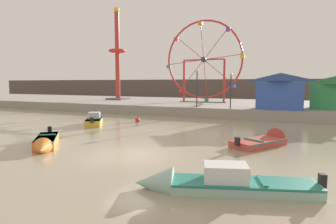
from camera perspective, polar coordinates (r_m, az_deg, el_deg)
name	(u,v)px	position (r m, az deg, el deg)	size (l,w,h in m)	color
ground_plane	(132,155)	(14.55, -7.34, -8.55)	(240.00, 240.00, 0.00)	gray
quay_promenade	(231,107)	(38.11, 12.69, 1.09)	(110.00, 18.77, 1.04)	gray
distant_town_skyline	(253,90)	(59.59, 16.84, 4.28)	(140.00, 3.00, 4.40)	#564C47
motorboat_orange_hull	(45,143)	(17.28, -23.61, -5.72)	(3.52, 3.85, 1.10)	orange
motorboat_seafoam	(210,183)	(9.86, 8.50, -14.02)	(6.18, 3.03, 1.33)	#93BCAD
motorboat_faded_red	(268,141)	(17.78, 19.68, -5.50)	(3.47, 4.41, 1.42)	#B24238
motorboat_mustard_yellow	(95,120)	(25.82, -14.65, -1.56)	(3.25, 4.12, 1.38)	gold
ferris_wheel_red_frame	(204,61)	(38.48, 7.25, 10.17)	(10.70, 1.20, 10.91)	red
drop_tower_red_tower	(117,59)	(44.89, -10.22, 10.56)	(2.80, 2.80, 14.11)	#BC332D
carnival_booth_blue_tent	(280,90)	(29.74, 21.79, 4.08)	(4.74, 2.87, 3.57)	#3356B7
carnival_booth_green_kiosk	(334,92)	(32.21, 30.68, 3.49)	(4.81, 3.24, 3.25)	#33934C
promenade_lamp_near	(231,85)	(29.11, 12.62, 5.37)	(0.32, 0.32, 3.61)	#2D2D33
promenade_lamp_far	(197,82)	(30.32, 5.89, 6.03)	(0.32, 0.32, 4.10)	#2D2D33
mooring_buoy_orange	(137,120)	(26.14, -6.22, -1.61)	(0.44, 0.44, 0.44)	red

